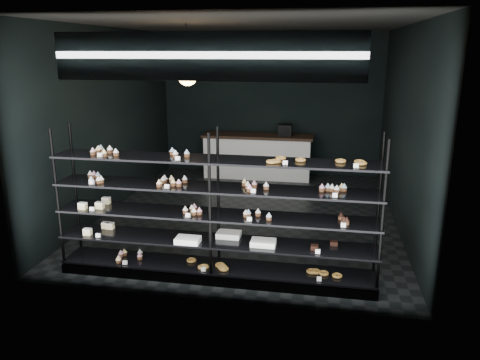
{
  "coord_description": "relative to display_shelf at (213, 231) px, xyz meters",
  "views": [
    {
      "loc": [
        1.26,
        -7.75,
        2.82
      ],
      "look_at": [
        0.19,
        -1.9,
        1.16
      ],
      "focal_mm": 35.0,
      "sensor_mm": 36.0,
      "label": 1
    }
  ],
  "objects": [
    {
      "name": "room",
      "position": [
        0.06,
        2.45,
        0.97
      ],
      "size": [
        5.01,
        6.01,
        3.2
      ],
      "color": "black",
      "rests_on": "ground"
    },
    {
      "name": "pendant_lamp",
      "position": [
        -0.71,
        1.46,
        1.82
      ],
      "size": [
        0.29,
        0.29,
        0.88
      ],
      "color": "black",
      "rests_on": "room"
    },
    {
      "name": "display_shelf",
      "position": [
        0.0,
        0.0,
        0.0
      ],
      "size": [
        4.0,
        0.5,
        1.91
      ],
      "color": "black",
      "rests_on": "room"
    },
    {
      "name": "service_counter",
      "position": [
        -0.15,
        4.95,
        -0.13
      ],
      "size": [
        2.47,
        0.65,
        1.23
      ],
      "color": "white",
      "rests_on": "room"
    },
    {
      "name": "signage",
      "position": [
        0.06,
        -0.48,
        2.12
      ],
      "size": [
        3.3,
        0.05,
        0.5
      ],
      "color": "#0C1F3E",
      "rests_on": "room"
    }
  ]
}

